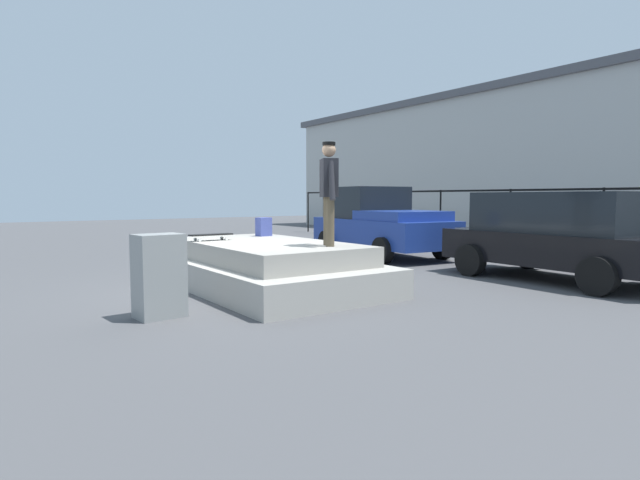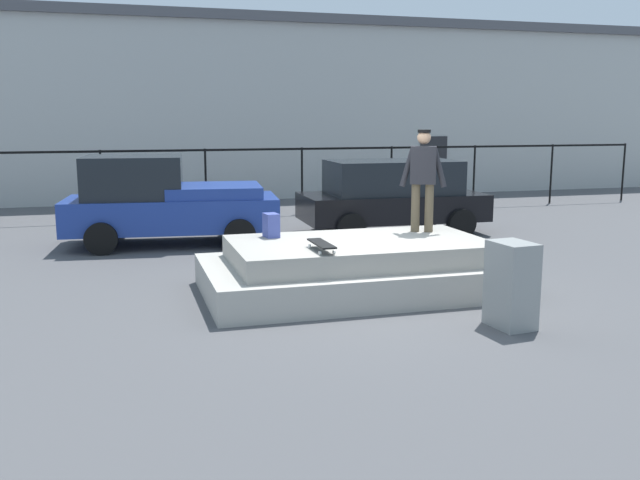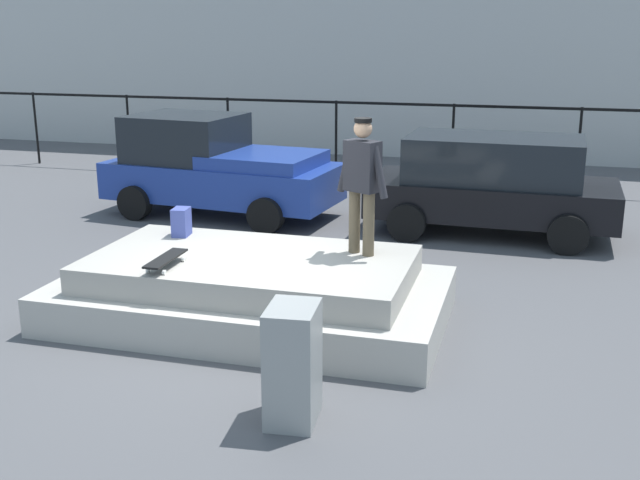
{
  "view_description": "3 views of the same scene",
  "coord_description": "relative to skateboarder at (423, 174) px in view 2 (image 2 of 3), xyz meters",
  "views": [
    {
      "loc": [
        7.9,
        -3.93,
        1.58
      ],
      "look_at": [
        -0.28,
        1.79,
        0.76
      ],
      "focal_mm": 29.07,
      "sensor_mm": 36.0,
      "label": 1
    },
    {
      "loc": [
        -3.56,
        -9.34,
        2.65
      ],
      "look_at": [
        -0.54,
        1.05,
        0.73
      ],
      "focal_mm": 38.88,
      "sensor_mm": 36.0,
      "label": 2
    },
    {
      "loc": [
        3.15,
        -7.91,
        3.52
      ],
      "look_at": [
        0.43,
        1.71,
        0.71
      ],
      "focal_mm": 43.42,
      "sensor_mm": 36.0,
      "label": 3
    }
  ],
  "objects": [
    {
      "name": "ground_plane",
      "position": [
        -1.17,
        -0.95,
        -1.75
      ],
      "size": [
        60.0,
        60.0,
        0.0
      ],
      "primitive_type": "plane",
      "color": "#4C4C4F"
    },
    {
      "name": "concrete_ledge",
      "position": [
        -1.26,
        -0.48,
        -1.38
      ],
      "size": [
        4.7,
        2.63,
        0.8
      ],
      "color": "#ADA89E",
      "rests_on": "ground_plane"
    },
    {
      "name": "skateboarder",
      "position": [
        0.0,
        0.0,
        0.0
      ],
      "size": [
        0.72,
        0.41,
        1.66
      ],
      "color": "brown",
      "rests_on": "concrete_ledge"
    },
    {
      "name": "skateboard",
      "position": [
        -2.05,
        -1.15,
        -0.85
      ],
      "size": [
        0.24,
        0.8,
        0.12
      ],
      "color": "black",
      "rests_on": "concrete_ledge"
    },
    {
      "name": "backpack",
      "position": [
        -2.48,
        0.17,
        -0.76
      ],
      "size": [
        0.23,
        0.3,
        0.37
      ],
      "primitive_type": "cube",
      "rotation": [
        0.0,
        0.0,
        4.84
      ],
      "color": "#3F4C99",
      "rests_on": "concrete_ledge"
    },
    {
      "name": "car_blue_pickup_near",
      "position": [
        -3.84,
        4.44,
        -0.83
      ],
      "size": [
        4.51,
        2.44,
        1.87
      ],
      "color": "navy",
      "rests_on": "ground_plane"
    },
    {
      "name": "car_black_hatchback_mid",
      "position": [
        1.29,
        4.47,
        -0.85
      ],
      "size": [
        4.2,
        2.24,
        1.68
      ],
      "color": "black",
      "rests_on": "ground_plane"
    },
    {
      "name": "utility_box",
      "position": [
        -0.0,
        -2.75,
        -1.2
      ],
      "size": [
        0.5,
        0.64,
        1.1
      ],
      "primitive_type": "cube",
      "rotation": [
        0.0,
        0.0,
        0.1
      ],
      "color": "gray",
      "rests_on": "ground_plane"
    },
    {
      "name": "fence_row",
      "position": [
        -1.17,
        8.36,
        -0.42
      ],
      "size": [
        24.06,
        0.06,
        1.83
      ],
      "color": "black",
      "rests_on": "ground_plane"
    },
    {
      "name": "warehouse_building",
      "position": [
        -1.16,
        14.95,
        1.23
      ],
      "size": [
        35.59,
        6.49,
        5.93
      ],
      "color": "#B2B2AD",
      "rests_on": "ground_plane"
    }
  ]
}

